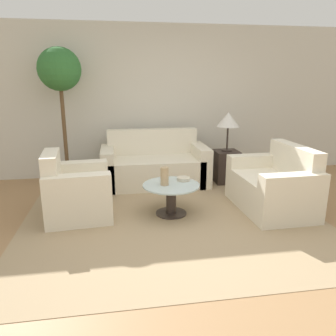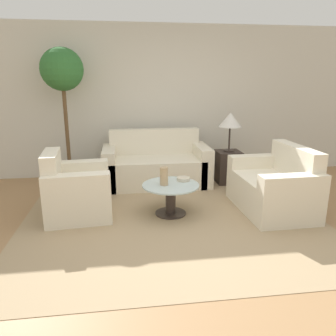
# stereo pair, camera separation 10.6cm
# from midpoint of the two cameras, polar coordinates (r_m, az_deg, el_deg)

# --- Properties ---
(ground_plane) EXTENTS (14.00, 14.00, 0.00)m
(ground_plane) POSITION_cam_midpoint_polar(r_m,az_deg,el_deg) (3.64, 4.77, -12.52)
(ground_plane) COLOR #9E754C
(wall_back) EXTENTS (10.00, 0.06, 2.60)m
(wall_back) POSITION_cam_midpoint_polar(r_m,az_deg,el_deg) (5.90, -0.72, 11.45)
(wall_back) COLOR beige
(wall_back) RESTS_ON ground_plane
(rug) EXTENTS (3.67, 3.52, 0.01)m
(rug) POSITION_cam_midpoint_polar(r_m,az_deg,el_deg) (4.28, 1.18, -7.95)
(rug) COLOR tan
(rug) RESTS_ON ground_plane
(sofa_main) EXTENTS (1.71, 0.84, 0.87)m
(sofa_main) POSITION_cam_midpoint_polar(r_m,az_deg,el_deg) (5.44, -1.54, 0.35)
(sofa_main) COLOR beige
(sofa_main) RESTS_ON ground_plane
(armchair) EXTENTS (0.85, 0.91, 0.84)m
(armchair) POSITION_cam_midpoint_polar(r_m,az_deg,el_deg) (4.30, -15.33, -4.25)
(armchair) COLOR beige
(armchair) RESTS_ON ground_plane
(loveseat) EXTENTS (0.83, 1.24, 0.86)m
(loveseat) POSITION_cam_midpoint_polar(r_m,az_deg,el_deg) (4.57, 18.93, -3.40)
(loveseat) COLOR beige
(loveseat) RESTS_ON ground_plane
(coffee_table) EXTENTS (0.72, 0.72, 0.40)m
(coffee_table) POSITION_cam_midpoint_polar(r_m,az_deg,el_deg) (4.19, 1.19, -4.72)
(coffee_table) COLOR #332823
(coffee_table) RESTS_ON ground_plane
(side_table) EXTENTS (0.39, 0.39, 0.54)m
(side_table) POSITION_cam_midpoint_polar(r_m,az_deg,el_deg) (5.58, 10.94, 0.19)
(side_table) COLOR #332823
(side_table) RESTS_ON ground_plane
(table_lamp) EXTENTS (0.37, 0.37, 0.64)m
(table_lamp) POSITION_cam_midpoint_polar(r_m,az_deg,el_deg) (5.43, 11.35, 8.09)
(table_lamp) COLOR #332823
(table_lamp) RESTS_ON side_table
(potted_plant) EXTENTS (0.65, 0.65, 2.16)m
(potted_plant) POSITION_cam_midpoint_polar(r_m,az_deg,el_deg) (5.44, -17.17, 12.76)
(potted_plant) COLOR #3D3833
(potted_plant) RESTS_ON ground_plane
(vase) EXTENTS (0.10, 0.10, 0.23)m
(vase) POSITION_cam_midpoint_polar(r_m,az_deg,el_deg) (4.09, 0.04, -1.44)
(vase) COLOR tan
(vase) RESTS_ON coffee_table
(bowl) EXTENTS (0.17, 0.17, 0.05)m
(bowl) POSITION_cam_midpoint_polar(r_m,az_deg,el_deg) (4.30, 3.40, -1.93)
(bowl) COLOR beige
(bowl) RESTS_ON coffee_table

